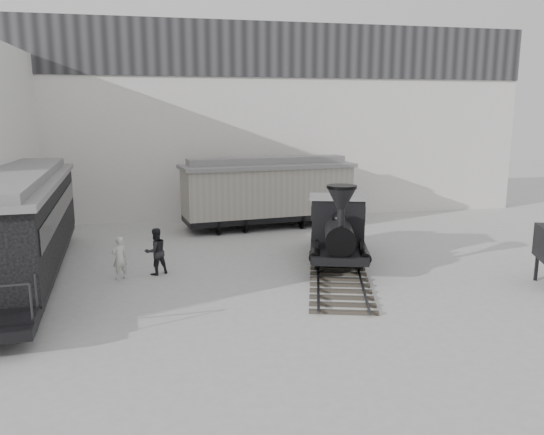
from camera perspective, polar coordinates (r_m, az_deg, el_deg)
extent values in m
plane|color=#9E9E9B|center=(17.91, 3.90, -8.54)|extent=(90.00, 90.00, 0.00)
cube|color=silver|center=(31.58, -3.28, 10.18)|extent=(34.00, 2.40, 11.00)
cube|color=#232326|center=(30.54, -3.01, 17.67)|extent=(34.00, 0.12, 3.00)
cube|color=#2E2823|center=(20.95, 7.07, -5.42)|extent=(4.76, 9.99, 0.17)
cube|color=#2D2D30|center=(20.91, 4.97, -5.25)|extent=(2.80, 9.43, 0.06)
cube|color=#2D2D30|center=(20.98, 9.17, -5.30)|extent=(2.80, 9.43, 0.06)
cylinder|color=black|center=(20.23, 4.82, -3.99)|extent=(0.45, 1.16, 1.17)
cylinder|color=black|center=(20.31, 9.52, -4.05)|extent=(0.45, 1.16, 1.17)
cylinder|color=black|center=(21.57, 4.82, -3.04)|extent=(0.45, 1.16, 1.17)
cylinder|color=black|center=(21.64, 9.22, -3.09)|extent=(0.45, 1.16, 1.17)
cube|color=black|center=(20.89, 7.11, -3.19)|extent=(3.11, 4.27, 0.30)
cylinder|color=black|center=(20.00, 7.24, -1.83)|extent=(1.70, 2.65, 1.06)
cylinder|color=black|center=(18.90, 7.42, -0.03)|extent=(0.34, 0.34, 0.64)
cone|color=black|center=(18.78, 7.48, 2.04)|extent=(1.26, 1.26, 0.74)
sphere|color=black|center=(20.31, 7.22, -0.16)|extent=(0.55, 0.55, 0.55)
cube|color=black|center=(21.61, 7.06, -0.06)|extent=(2.39, 1.95, 1.65)
cube|color=slate|center=(21.46, 7.12, 2.21)|extent=(2.65, 2.22, 0.09)
cube|color=black|center=(23.60, 6.84, -0.57)|extent=(2.43, 2.57, 0.96)
cylinder|color=black|center=(27.88, -4.89, -0.54)|extent=(2.06, 1.05, 0.79)
cylinder|color=black|center=(29.30, 3.74, 0.05)|extent=(2.06, 1.05, 0.79)
cube|color=black|center=(28.47, -0.47, 0.15)|extent=(9.13, 3.63, 0.30)
cube|color=gray|center=(28.24, -0.47, 2.90)|extent=(9.14, 3.73, 2.47)
cube|color=slate|center=(28.08, -0.48, 5.59)|extent=(9.47, 4.06, 0.20)
cube|color=slate|center=(28.05, -0.48, 6.15)|extent=(8.56, 2.31, 0.36)
cylinder|color=black|center=(25.34, -23.89, -2.61)|extent=(2.25, 1.01, 0.84)
cube|color=black|center=(21.28, -25.39, -4.63)|extent=(3.77, 13.89, 0.30)
cube|color=black|center=(21.53, -25.48, -0.38)|extent=(3.73, 12.12, 2.68)
cube|color=black|center=(21.27, -21.82, 0.87)|extent=(0.93, 11.10, 0.75)
cube|color=slate|center=(21.32, -25.80, 3.42)|extent=(3.96, 12.53, 0.20)
imported|color=silver|center=(20.31, -16.07, -4.19)|extent=(0.70, 0.65, 1.61)
imported|color=black|center=(20.54, -12.39, -3.57)|extent=(1.08, 1.00, 1.79)
cube|color=black|center=(21.72, 26.56, -4.82)|extent=(0.14, 0.14, 0.98)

